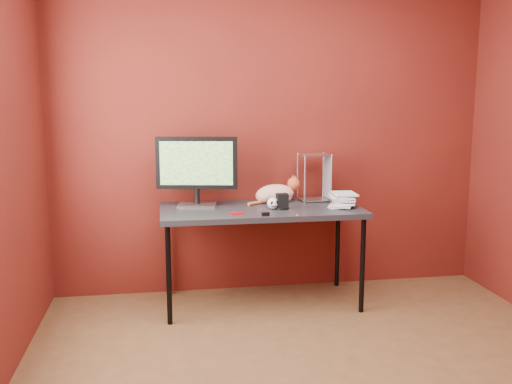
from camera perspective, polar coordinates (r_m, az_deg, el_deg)
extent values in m
cube|color=#571510|center=(4.60, 1.56, 6.13)|extent=(3.50, 0.02, 2.60)
cube|color=black|center=(4.28, 0.52, -1.85)|extent=(1.50, 0.70, 0.04)
cylinder|color=black|center=(4.02, -8.71, -8.24)|extent=(0.04, 0.04, 0.71)
cylinder|color=black|center=(4.27, 10.59, -7.25)|extent=(0.04, 0.04, 0.71)
cylinder|color=black|center=(4.60, -8.82, -5.95)|extent=(0.04, 0.04, 0.71)
cylinder|color=black|center=(4.81, 8.16, -5.23)|extent=(0.04, 0.04, 0.71)
cube|color=#A5A5AA|center=(4.34, -5.89, -1.31)|extent=(0.31, 0.24, 0.02)
cylinder|color=black|center=(4.33, -5.91, -0.39)|extent=(0.04, 0.04, 0.12)
cube|color=black|center=(4.29, -5.97, 2.90)|extent=(0.61, 0.15, 0.39)
cube|color=#225416|center=(4.29, -5.97, 2.90)|extent=(0.54, 0.10, 0.33)
ellipsoid|color=orange|center=(4.48, 1.95, -0.14)|extent=(0.32, 0.20, 0.14)
ellipsoid|color=orange|center=(4.45, 0.86, -0.36)|extent=(0.16, 0.15, 0.12)
sphere|color=silver|center=(4.51, 3.02, -0.36)|extent=(0.10, 0.10, 0.10)
sphere|color=#CE5728|center=(4.52, 3.77, 0.85)|extent=(0.10, 0.10, 0.10)
cone|color=#CE5728|center=(4.49, 3.94, 1.43)|extent=(0.03, 0.03, 0.04)
cone|color=#CE5728|center=(4.54, 3.72, 1.51)|extent=(0.03, 0.03, 0.04)
cylinder|color=red|center=(4.52, 3.61, 0.34)|extent=(0.07, 0.07, 0.01)
cylinder|color=#CE5728|center=(4.40, 0.04, -1.09)|extent=(0.15, 0.11, 0.03)
ellipsoid|color=silver|center=(4.21, 1.72, -1.14)|extent=(0.09, 0.09, 0.09)
ellipsoid|color=black|center=(4.17, 1.58, -1.10)|extent=(0.02, 0.01, 0.03)
ellipsoid|color=black|center=(4.18, 2.05, -1.08)|extent=(0.02, 0.01, 0.03)
cube|color=black|center=(4.18, 1.82, -1.43)|extent=(0.05, 0.01, 0.00)
cylinder|color=black|center=(4.23, 2.63, -1.62)|extent=(0.10, 0.10, 0.01)
cube|color=black|center=(4.22, 2.63, -0.85)|extent=(0.08, 0.08, 0.10)
imported|color=beige|center=(4.36, 7.55, 0.09)|extent=(0.26, 0.28, 0.23)
imported|color=beige|center=(4.33, 7.62, 3.09)|extent=(0.24, 0.28, 0.23)
imported|color=beige|center=(4.31, 7.69, 6.12)|extent=(0.22, 0.27, 0.23)
imported|color=beige|center=(4.30, 7.76, 9.17)|extent=(0.20, 0.25, 0.23)
imported|color=beige|center=(4.31, 7.83, 12.22)|extent=(0.18, 0.24, 0.23)
cylinder|color=#A5A5AA|center=(4.44, 4.78, 1.29)|extent=(0.01, 0.01, 0.38)
cylinder|color=#A5A5AA|center=(4.50, 7.50, 1.35)|extent=(0.01, 0.01, 0.38)
cylinder|color=#A5A5AA|center=(4.61, 4.24, 1.61)|extent=(0.01, 0.01, 0.38)
cylinder|color=#A5A5AA|center=(4.67, 6.86, 1.67)|extent=(0.01, 0.01, 0.38)
cube|color=#A5A5AA|center=(4.58, 5.81, -0.74)|extent=(0.23, 0.20, 0.01)
cube|color=#A5A5AA|center=(4.53, 5.89, 3.74)|extent=(0.23, 0.20, 0.01)
cube|color=#AE0D16|center=(4.02, -1.96, -2.18)|extent=(0.09, 0.03, 0.02)
cube|color=black|center=(3.99, 0.95, -2.21)|extent=(0.06, 0.04, 0.03)
cylinder|color=#A5A5AA|center=(4.04, 4.33, -2.24)|extent=(0.05, 0.05, 0.00)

